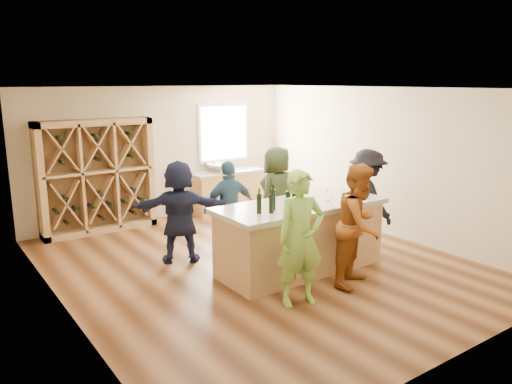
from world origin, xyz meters
TOP-DOWN VIEW (x-y plane):
  - floor at (0.00, 0.00)m, footprint 6.00×7.00m
  - ceiling at (0.00, 0.00)m, footprint 6.00×7.00m
  - wall_back at (0.00, 3.55)m, footprint 6.00×0.10m
  - wall_front at (0.00, -3.55)m, footprint 6.00×0.10m
  - wall_left at (-3.05, 0.00)m, footprint 0.10×7.00m
  - wall_right at (3.05, 0.00)m, footprint 0.10×7.00m
  - window_frame at (1.50, 3.47)m, footprint 1.30×0.06m
  - window_pane at (1.50, 3.44)m, footprint 1.18×0.01m
  - wine_rack at (-1.50, 3.27)m, footprint 2.20×0.45m
  - back_counter_base at (1.40, 3.20)m, footprint 1.60×0.58m
  - back_counter_top at (1.40, 3.20)m, footprint 1.70×0.62m
  - sink at (1.20, 3.20)m, footprint 0.54×0.54m
  - faucet at (1.20, 3.38)m, footprint 0.02×0.02m
  - tasting_counter_base at (0.40, -0.57)m, footprint 2.60×1.00m
  - tasting_counter_top at (0.40, -0.57)m, footprint 2.72×1.12m
  - wine_bottle_a at (-0.48, -0.70)m, footprint 0.09×0.09m
  - wine_bottle_b at (-0.33, -0.78)m, footprint 0.09×0.09m
  - wine_bottle_c at (-0.21, -0.66)m, footprint 0.10×0.10m
  - wine_bottle_d at (-0.04, -0.80)m, footprint 0.08×0.08m
  - wine_bottle_e at (0.18, -0.67)m, footprint 0.11×0.11m
  - wine_glass_a at (0.05, -0.99)m, footprint 0.08×0.08m
  - wine_glass_b at (0.66, -1.00)m, footprint 0.07×0.07m
  - wine_glass_d at (0.86, -0.69)m, footprint 0.09×0.09m
  - wine_glass_e at (1.40, -0.85)m, footprint 0.10×0.10m
  - tasting_menu_a at (0.10, -1.01)m, footprint 0.27×0.34m
  - tasting_menu_b at (0.62, -0.95)m, footprint 0.28×0.32m
  - tasting_menu_c at (1.24, -0.98)m, footprint 0.28×0.32m
  - person_near_left at (-0.39, -1.51)m, footprint 0.76×0.63m
  - person_near_right at (0.73, -1.48)m, footprint 0.98×0.78m
  - person_server at (2.05, -0.41)m, footprint 0.69×1.20m
  - person_far_mid at (-0.06, 0.76)m, footprint 1.00×0.61m
  - person_far_right at (0.97, 0.77)m, footprint 0.99×0.79m
  - person_far_left at (-0.96, 0.85)m, footprint 1.65×1.22m

SIDE VIEW (x-z plane):
  - floor at x=0.00m, z-range -0.10..0.00m
  - back_counter_base at x=1.40m, z-range 0.00..0.86m
  - tasting_counter_base at x=0.40m, z-range 0.00..1.00m
  - person_far_mid at x=-0.06m, z-range 0.00..1.60m
  - person_far_left at x=-0.96m, z-range 0.00..1.69m
  - person_server at x=2.05m, z-range 0.00..1.76m
  - person_far_right at x=0.97m, z-range 0.00..1.76m
  - back_counter_top at x=1.40m, z-range 0.86..0.92m
  - person_near_right at x=0.73m, z-range 0.00..1.78m
  - person_near_left at x=-0.39m, z-range 0.00..1.81m
  - sink at x=1.20m, z-range 0.92..1.11m
  - tasting_counter_top at x=0.40m, z-range 1.00..1.08m
  - faucet at x=1.20m, z-range 0.92..1.22m
  - tasting_menu_a at x=0.10m, z-range 1.08..1.08m
  - tasting_menu_b at x=0.62m, z-range 1.08..1.08m
  - tasting_menu_c at x=1.24m, z-range 1.08..1.08m
  - wine_rack at x=-1.50m, z-range 0.00..2.20m
  - wine_glass_b at x=0.66m, z-range 1.08..1.24m
  - wine_glass_a at x=0.05m, z-range 1.08..1.25m
  - wine_glass_d at x=0.86m, z-range 1.08..1.28m
  - wine_glass_e at x=1.40m, z-range 1.08..1.28m
  - wine_bottle_b at x=-0.33m, z-range 1.08..1.35m
  - wine_bottle_a at x=-0.48m, z-range 1.08..1.36m
  - wine_bottle_d at x=-0.04m, z-range 1.08..1.36m
  - wine_bottle_c at x=-0.21m, z-range 1.08..1.38m
  - wine_bottle_e at x=0.18m, z-range 1.08..1.41m
  - wall_back at x=0.00m, z-range 0.00..2.80m
  - wall_front at x=0.00m, z-range 0.00..2.80m
  - wall_left at x=-3.05m, z-range 0.00..2.80m
  - wall_right at x=3.05m, z-range 0.00..2.80m
  - window_frame at x=1.50m, z-range 1.10..2.40m
  - window_pane at x=1.50m, z-range 1.16..2.34m
  - ceiling at x=0.00m, z-range 2.80..2.90m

